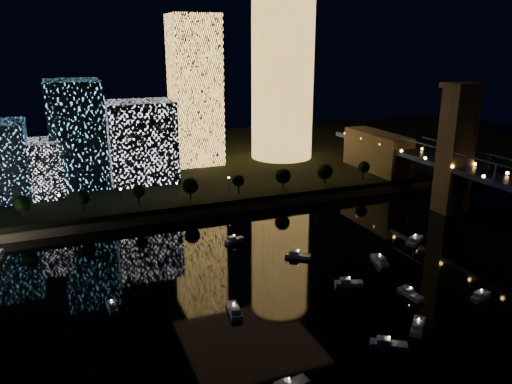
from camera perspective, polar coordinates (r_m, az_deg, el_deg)
ground at (r=137.99m, az=15.00°, el=-11.71°), size 520.00×520.00×0.00m
far_bank at (r=273.49m, az=-5.21°, el=3.67°), size 420.00×160.00×5.00m
seawall at (r=202.95m, az=1.23°, el=-1.26°), size 420.00×6.00×3.00m
tower_cylindrical at (r=263.41m, az=3.05°, el=12.87°), size 34.00×34.00×82.39m
tower_rectangular at (r=251.98m, az=-6.97°, el=11.38°), size 22.65×22.65×72.06m
midrise_blocks at (r=222.00m, az=-19.71°, el=5.05°), size 81.08×37.16×44.36m
motorboats at (r=140.19m, az=11.69°, el=-10.61°), size 117.44×78.08×2.78m
esplanade_trees at (r=198.33m, az=-5.56°, el=0.94°), size 165.38×6.94×8.97m
street_lamps at (r=201.69m, az=-9.04°, el=0.65°), size 132.70×0.70×5.65m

